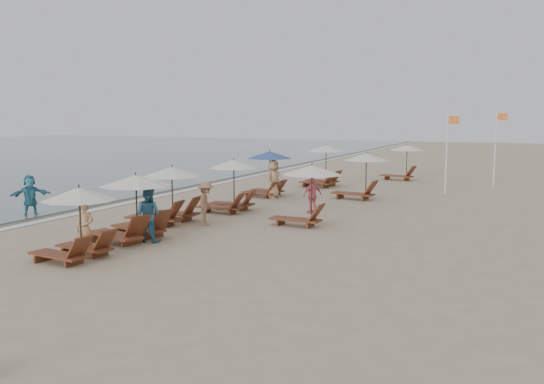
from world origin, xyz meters
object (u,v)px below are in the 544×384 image
at_px(beachgoer_far_b, 273,179).
at_px(lounger_station_1, 130,209).
at_px(inland_station_0, 305,188).
at_px(flag_pole_near, 448,149).
at_px(waterline_walker, 30,195).
at_px(lounger_station_3, 229,187).
at_px(lounger_station_4, 266,172).
at_px(lounger_station_5, 322,166).
at_px(beachgoer_far_a, 312,195).
at_px(inland_station_2, 402,159).
at_px(lounger_station_0, 75,223).
at_px(inland_station_1, 360,172).
at_px(beachgoer_mid_b, 206,203).
at_px(beachgoer_near, 85,228).
at_px(lounger_station_2, 166,196).
at_px(beachgoer_mid_a, 148,215).

bearing_deg(beachgoer_far_b, lounger_station_1, -170.70).
bearing_deg(inland_station_0, flag_pole_near, 72.47).
height_order(inland_station_0, waterline_walker, inland_station_0).
height_order(lounger_station_3, lounger_station_4, lounger_station_4).
bearing_deg(flag_pole_near, lounger_station_5, 177.19).
relative_size(beachgoer_far_a, waterline_walker, 0.90).
bearing_deg(beachgoer_far_b, lounger_station_4, 66.14).
xyz_separation_m(beachgoer_far_b, flag_pole_near, (7.55, 5.11, 1.40)).
height_order(inland_station_2, flag_pole_near, flag_pole_near).
bearing_deg(lounger_station_1, flag_pole_near, 63.82).
relative_size(lounger_station_0, beachgoer_far_b, 1.26).
distance_m(inland_station_1, inland_station_2, 9.32).
bearing_deg(beachgoer_mid_b, lounger_station_4, -9.88).
bearing_deg(inland_station_2, beachgoer_near, -100.93).
height_order(lounger_station_0, beachgoer_near, lounger_station_0).
distance_m(inland_station_2, beachgoer_mid_b, 18.56).
xyz_separation_m(lounger_station_2, beachgoer_far_b, (0.93, 7.73, -0.08)).
distance_m(inland_station_0, beachgoer_mid_a, 5.85).
height_order(lounger_station_0, inland_station_1, inland_station_1).
bearing_deg(inland_station_2, lounger_station_3, -105.37).
bearing_deg(lounger_station_4, lounger_station_5, 76.83).
relative_size(lounger_station_0, inland_station_2, 0.85).
distance_m(lounger_station_2, beachgoer_near, 4.96).
xyz_separation_m(inland_station_1, waterline_walker, (-10.87, -10.03, -0.49)).
bearing_deg(beachgoer_mid_b, beachgoer_near, 149.81).
distance_m(inland_station_2, beachgoer_near, 23.80).
bearing_deg(lounger_station_3, lounger_station_2, -105.23).
xyz_separation_m(beachgoer_near, waterline_walker, (-6.51, 4.02, 0.08)).
height_order(beachgoer_far_b, waterline_walker, beachgoer_far_b).
height_order(lounger_station_5, beachgoer_far_a, lounger_station_5).
bearing_deg(beachgoer_far_b, lounger_station_3, -169.88).
bearing_deg(beachgoer_mid_b, beachgoer_mid_a, 156.97).
relative_size(lounger_station_2, lounger_station_4, 1.11).
bearing_deg(flag_pole_near, beachgoer_near, -114.06).
distance_m(inland_station_1, beachgoer_far_b, 4.23).
bearing_deg(lounger_station_2, lounger_station_5, 83.30).
bearing_deg(lounger_station_0, flag_pole_near, 67.82).
height_order(lounger_station_4, beachgoer_near, lounger_station_4).
xyz_separation_m(lounger_station_1, lounger_station_2, (-0.69, 3.01, -0.00)).
height_order(lounger_station_2, lounger_station_4, lounger_station_4).
xyz_separation_m(lounger_station_1, beachgoer_far_b, (0.24, 10.75, -0.08)).
height_order(beachgoer_far_a, waterline_walker, waterline_walker).
distance_m(lounger_station_4, flag_pole_near, 9.46).
bearing_deg(lounger_station_3, lounger_station_1, -91.88).
relative_size(lounger_station_2, beachgoer_far_b, 1.45).
bearing_deg(beachgoer_mid_b, lounger_station_0, 154.78).
xyz_separation_m(lounger_station_2, beachgoer_mid_a, (1.35, -2.95, -0.14)).
bearing_deg(beachgoer_far_a, lounger_station_4, -97.46).
distance_m(lounger_station_0, lounger_station_3, 8.98).
xyz_separation_m(lounger_station_2, lounger_station_4, (0.36, 8.12, 0.20)).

